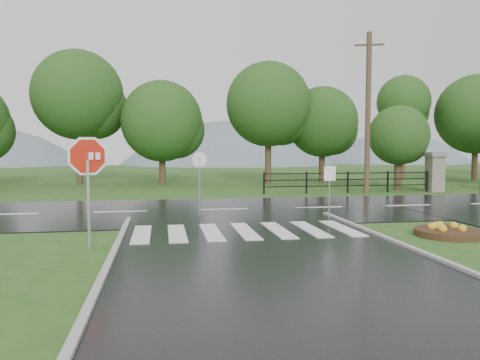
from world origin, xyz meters
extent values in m
plane|color=#29511B|center=(0.00, 0.00, 0.00)|extent=(120.00, 120.00, 0.00)
cube|color=black|center=(0.00, 10.00, 0.00)|extent=(90.00, 8.00, 0.04)
cube|color=silver|center=(-3.00, 5.00, 0.06)|extent=(0.50, 2.80, 0.02)
cube|color=silver|center=(-2.00, 5.00, 0.06)|extent=(0.50, 2.80, 0.02)
cube|color=silver|center=(-1.00, 5.00, 0.06)|extent=(0.50, 2.80, 0.02)
cube|color=silver|center=(0.00, 5.00, 0.06)|extent=(0.50, 2.80, 0.02)
cube|color=silver|center=(1.00, 5.00, 0.06)|extent=(0.50, 2.80, 0.02)
cube|color=silver|center=(2.00, 5.00, 0.06)|extent=(0.50, 2.80, 0.02)
cube|color=silver|center=(3.00, 5.00, 0.06)|extent=(0.50, 2.80, 0.02)
cube|color=gray|center=(13.00, 16.00, 1.00)|extent=(0.80, 0.80, 2.00)
cube|color=#6B6659|center=(13.00, 16.00, 2.12)|extent=(1.00, 1.00, 0.24)
cube|color=black|center=(7.75, 16.00, 0.40)|extent=(9.50, 0.05, 0.05)
cube|color=black|center=(7.75, 16.00, 0.75)|extent=(9.50, 0.05, 0.05)
cube|color=black|center=(7.75, 16.00, 1.10)|extent=(9.50, 0.05, 0.05)
cube|color=black|center=(3.00, 16.00, 0.60)|extent=(0.08, 0.08, 1.20)
cube|color=black|center=(12.50, 16.00, 0.60)|extent=(0.08, 0.08, 1.20)
sphere|color=slate|center=(8.00, 65.00, -17.28)|extent=(48.00, 48.00, 48.00)
sphere|color=slate|center=(36.00, 65.00, -12.96)|extent=(36.00, 36.00, 36.00)
cube|color=#939399|center=(-4.22, 3.55, 1.10)|extent=(0.07, 0.07, 2.20)
cylinder|color=white|center=(-4.22, 3.57, 2.31)|extent=(1.30, 0.27, 1.32)
cylinder|color=red|center=(-4.22, 3.55, 2.31)|extent=(1.13, 0.25, 1.15)
cylinder|color=#332111|center=(5.64, 3.57, 0.09)|extent=(1.87, 1.87, 0.19)
cube|color=#939399|center=(3.37, 7.08, 0.88)|extent=(0.04, 0.04, 1.76)
cube|color=white|center=(3.37, 7.06, 1.62)|extent=(0.42, 0.04, 0.51)
cylinder|color=#939399|center=(-1.05, 8.60, 1.09)|extent=(0.07, 0.07, 2.19)
cylinder|color=white|center=(-1.05, 8.58, 2.08)|extent=(0.54, 0.13, 0.55)
cylinder|color=#473523|center=(8.63, 15.50, 4.34)|extent=(0.29, 0.29, 8.68)
cube|color=brown|center=(8.63, 15.50, 8.01)|extent=(1.48, 0.61, 0.10)
cylinder|color=#3D2B1C|center=(11.53, 17.50, 1.35)|extent=(0.43, 0.43, 2.71)
sphere|color=#1D4415|center=(11.53, 17.50, 3.25)|extent=(3.54, 3.54, 3.54)
camera|label=1|loc=(-2.42, -8.45, 2.52)|focal=35.00mm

